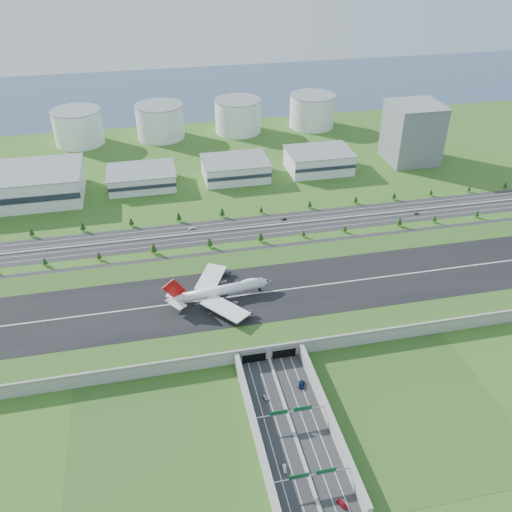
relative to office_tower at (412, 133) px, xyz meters
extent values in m
plane|color=#305D1D|center=(-200.00, -195.00, -27.50)|extent=(1200.00, 1200.00, 0.00)
cube|color=gray|center=(-200.00, -195.00, -23.50)|extent=(520.00, 100.00, 8.00)
cube|color=#254D1A|center=(-200.00, -195.00, -19.42)|extent=(520.00, 100.00, 0.16)
cube|color=black|center=(-200.00, -195.00, -19.28)|extent=(520.00, 58.00, 0.12)
cube|color=silver|center=(-200.00, -195.00, -19.20)|extent=(520.00, 0.90, 0.02)
cube|color=gray|center=(-200.00, -244.40, -18.90)|extent=(520.00, 1.20, 1.20)
cube|color=#28282B|center=(-200.00, -305.00, -27.44)|extent=(34.00, 120.00, 0.12)
cube|color=gray|center=(-200.00, -305.00, -27.05)|extent=(1.60, 120.00, 0.90)
cube|color=gray|center=(-218.20, -295.00, -23.50)|extent=(2.40, 100.00, 8.00)
cube|color=gray|center=(-181.80, -295.00, -23.50)|extent=(2.40, 100.00, 8.00)
cube|color=black|center=(-208.50, -245.20, -24.30)|extent=(13.00, 1.20, 6.00)
cube|color=black|center=(-191.50, -245.20, -24.30)|extent=(13.00, 1.20, 6.00)
cylinder|color=gray|center=(-219.00, -290.00, -24.00)|extent=(0.70, 0.70, 7.00)
cylinder|color=gray|center=(-181.00, -290.00, -24.00)|extent=(0.70, 0.70, 7.00)
cube|color=gray|center=(-200.00, -290.00, -20.30)|extent=(38.00, 0.50, 0.50)
cube|color=#0C4C23|center=(-206.00, -290.10, -18.90)|extent=(9.00, 0.30, 2.40)
cube|color=#0C4C23|center=(-194.00, -290.10, -18.90)|extent=(9.00, 0.30, 2.40)
cylinder|color=gray|center=(-219.00, -325.00, -24.00)|extent=(0.70, 0.70, 7.00)
cylinder|color=gray|center=(-181.00, -325.00, -24.00)|extent=(0.70, 0.70, 7.00)
cube|color=gray|center=(-200.00, -325.00, -20.30)|extent=(38.00, 0.50, 0.50)
cube|color=#0C4C23|center=(-206.00, -325.10, -18.90)|extent=(9.00, 0.30, 2.40)
cube|color=#0C4C23|center=(-194.00, -325.10, -18.90)|extent=(9.00, 0.30, 2.40)
cube|color=#28282B|center=(-200.00, -100.00, -27.44)|extent=(560.00, 36.00, 0.12)
cylinder|color=#3D2819|center=(-331.11, -122.00, -26.34)|extent=(0.50, 0.50, 2.33)
cone|color=#11340E|center=(-331.11, -122.00, -23.36)|extent=(3.62, 3.62, 4.66)
cylinder|color=#3D2819|center=(-294.57, -122.00, -26.35)|extent=(0.50, 0.50, 2.30)
cone|color=#11340E|center=(-294.57, -122.00, -23.41)|extent=(3.58, 3.58, 4.61)
cylinder|color=#3D2819|center=(-256.15, -122.00, -25.98)|extent=(0.50, 0.50, 3.05)
cone|color=#11340E|center=(-256.15, -122.00, -22.08)|extent=(4.74, 4.74, 6.10)
cylinder|color=#3D2819|center=(-215.64, -122.00, -26.05)|extent=(0.50, 0.50, 2.91)
cone|color=#11340E|center=(-215.64, -122.00, -22.33)|extent=(4.52, 4.52, 5.82)
cylinder|color=#3D2819|center=(-177.29, -122.00, -26.08)|extent=(0.50, 0.50, 2.84)
cone|color=#11340E|center=(-177.29, -122.00, -22.46)|extent=(4.41, 4.41, 5.67)
cylinder|color=#3D2819|center=(-144.02, -122.00, -26.46)|extent=(0.50, 0.50, 2.08)
cone|color=#11340E|center=(-144.02, -122.00, -23.81)|extent=(3.23, 3.23, 4.15)
cylinder|color=#3D2819|center=(-110.98, -122.00, -26.44)|extent=(0.50, 0.50, 2.11)
cone|color=#11340E|center=(-110.98, -122.00, -23.75)|extent=(3.28, 3.28, 4.22)
cylinder|color=#3D2819|center=(-66.09, -122.00, -26.06)|extent=(0.50, 0.50, 2.88)
cone|color=#11340E|center=(-66.09, -122.00, -22.37)|extent=(4.49, 4.49, 5.77)
cylinder|color=#3D2819|center=(-36.15, -122.00, -26.37)|extent=(0.50, 0.50, 2.26)
cone|color=#11340E|center=(-36.15, -122.00, -23.48)|extent=(3.52, 3.52, 4.52)
cylinder|color=#3D2819|center=(1.08, -122.00, -26.37)|extent=(0.50, 0.50, 2.26)
cone|color=#11340E|center=(1.08, -122.00, -23.48)|extent=(3.52, 3.52, 4.52)
cylinder|color=#3D2819|center=(-345.31, -78.00, -26.27)|extent=(0.50, 0.50, 2.47)
cone|color=#11340E|center=(-345.31, -78.00, -23.11)|extent=(3.84, 3.84, 4.93)
cylinder|color=#3D2819|center=(-307.77, -78.00, -26.13)|extent=(0.50, 0.50, 2.75)
cone|color=#11340E|center=(-307.77, -78.00, -22.62)|extent=(4.27, 4.27, 5.49)
cylinder|color=#3D2819|center=(-271.11, -78.00, -26.19)|extent=(0.50, 0.50, 2.63)
cone|color=#11340E|center=(-271.11, -78.00, -22.83)|extent=(4.09, 4.09, 5.25)
cylinder|color=#3D2819|center=(-234.09, -78.00, -26.09)|extent=(0.50, 0.50, 2.83)
cone|color=#11340E|center=(-234.09, -78.00, -22.47)|extent=(4.40, 4.40, 5.65)
cylinder|color=#3D2819|center=(-199.22, -78.00, -26.06)|extent=(0.50, 0.50, 2.89)
cone|color=#11340E|center=(-199.22, -78.00, -22.37)|extent=(4.49, 4.49, 5.77)
cylinder|color=#3D2819|center=(-166.99, -78.00, -26.43)|extent=(0.50, 0.50, 2.14)
cone|color=#11340E|center=(-166.99, -78.00, -23.70)|extent=(3.32, 3.32, 4.27)
cylinder|color=#3D2819|center=(-125.69, -78.00, -26.28)|extent=(0.50, 0.50, 2.45)
cone|color=#11340E|center=(-125.69, -78.00, -23.14)|extent=(3.81, 3.81, 4.90)
cylinder|color=#3D2819|center=(-85.39, -78.00, -26.32)|extent=(0.50, 0.50, 2.36)
cone|color=#11340E|center=(-85.39, -78.00, -23.30)|extent=(3.68, 3.68, 4.73)
cylinder|color=#3D2819|center=(-50.59, -78.00, -26.30)|extent=(0.50, 0.50, 2.40)
cone|color=#11340E|center=(-50.59, -78.00, -23.24)|extent=(3.73, 3.73, 4.79)
cylinder|color=#3D2819|center=(-16.25, -78.00, -26.44)|extent=(0.50, 0.50, 2.12)
cone|color=#11340E|center=(-16.25, -78.00, -23.74)|extent=(3.29, 3.29, 4.23)
cylinder|color=#3D2819|center=(20.05, -78.00, -26.48)|extent=(0.50, 0.50, 2.04)
cone|color=#11340E|center=(20.05, -78.00, -23.87)|extent=(3.18, 3.18, 4.09)
cylinder|color=#3D2819|center=(55.80, -78.00, -26.48)|extent=(0.50, 0.50, 2.05)
cone|color=#11340E|center=(55.80, -78.00, -23.86)|extent=(3.18, 3.18, 4.09)
cube|color=silver|center=(-370.00, -10.00, -15.00)|extent=(120.00, 60.00, 25.00)
cube|color=silver|center=(-260.00, -5.00, -20.00)|extent=(58.00, 42.00, 15.00)
cube|color=silver|center=(-175.00, -5.00, -19.00)|extent=(58.00, 42.00, 17.00)
cube|color=silver|center=(-95.00, -5.00, -18.00)|extent=(58.00, 42.00, 19.00)
cube|color=slate|center=(0.00, 0.00, 0.00)|extent=(46.00, 46.00, 55.00)
cylinder|color=white|center=(-320.00, 115.00, -10.00)|extent=(50.00, 50.00, 35.00)
cylinder|color=white|center=(-235.00, 115.00, -10.00)|extent=(50.00, 50.00, 35.00)
cylinder|color=white|center=(-150.00, 115.00, -10.00)|extent=(50.00, 50.00, 35.00)
cylinder|color=white|center=(-65.00, 115.00, -10.00)|extent=(50.00, 50.00, 35.00)
cube|color=#364B68|center=(-200.00, 285.00, -27.47)|extent=(1200.00, 260.00, 0.06)
cylinder|color=white|center=(-218.58, -195.04, -13.59)|extent=(54.72, 12.43, 6.21)
cone|color=white|center=(-189.64, -191.69, -13.59)|extent=(8.43, 7.07, 6.21)
cone|color=white|center=(-247.51, -198.39, -13.20)|extent=(10.36, 7.29, 6.21)
ellipsoid|color=white|center=(-200.21, -192.91, -11.35)|extent=(13.72, 6.33, 3.82)
cube|color=white|center=(-218.60, -211.66, -14.56)|extent=(28.06, 30.65, 1.53)
cube|color=white|center=(-222.41, -178.87, -14.56)|extent=(23.91, 31.74, 1.53)
cylinder|color=#38383D|center=(-212.63, -206.08, -16.70)|extent=(5.35, 3.47, 2.91)
cylinder|color=#38383D|center=(-205.78, -216.04, -16.70)|extent=(5.35, 3.47, 2.91)
cylinder|color=#38383D|center=(-215.32, -182.93, -16.70)|extent=(5.35, 3.47, 2.91)
cylinder|color=#38383D|center=(-210.93, -171.67, -16.70)|extent=(5.35, 3.47, 2.91)
cube|color=white|center=(-245.82, -204.55, -12.42)|extent=(11.04, 12.05, 0.58)
cube|color=white|center=(-247.27, -192.01, -12.42)|extent=(9.59, 12.11, 0.58)
cube|color=#AB0C0B|center=(-246.54, -198.28, -5.82)|extent=(13.85, 2.46, 14.55)
cylinder|color=black|center=(-193.66, -192.15, -18.69)|extent=(1.84, 0.68, 1.84)
cylinder|color=black|center=(-222.08, -198.57, -18.69)|extent=(1.84, 0.68, 1.84)
cylinder|color=black|center=(-222.79, -192.40, -18.69)|extent=(1.84, 0.68, 1.84)
cylinder|color=black|center=(-227.86, -199.24, -18.69)|extent=(1.84, 0.68, 1.84)
cylinder|color=black|center=(-228.58, -193.07, -18.69)|extent=(1.84, 0.68, 1.84)
imported|color=#B4B5B9|center=(-208.48, -272.64, -26.64)|extent=(3.19, 4.68, 1.48)
imported|color=silver|center=(-209.44, -314.82, -26.65)|extent=(1.85, 4.53, 1.46)
imported|color=#0C1B3F|center=(-187.84, -267.96, -26.53)|extent=(5.01, 6.76, 1.71)
imported|color=maroon|center=(-190.24, -336.31, -26.60)|extent=(4.17, 5.79, 1.56)
imported|color=black|center=(-151.89, -92.94, -26.70)|extent=(4.34, 2.49, 1.35)
imported|color=#B1B1B6|center=(-43.92, -106.03, -26.59)|extent=(6.16, 4.03, 1.58)
imported|color=white|center=(-225.64, -92.30, -26.63)|extent=(5.18, 2.20, 1.49)
camera|label=1|loc=(-253.61, -459.62, 183.08)|focal=38.00mm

